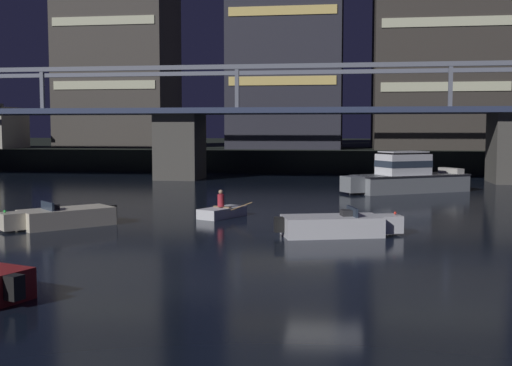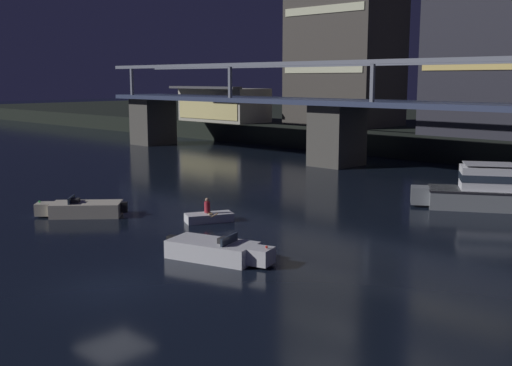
% 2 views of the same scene
% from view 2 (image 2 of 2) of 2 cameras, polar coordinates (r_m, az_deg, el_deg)
% --- Properties ---
extents(ground_plane, '(400.00, 400.00, 0.00)m').
position_cam_2_polar(ground_plane, '(24.50, -13.11, -9.29)').
color(ground_plane, black).
extents(river_bridge, '(88.15, 6.40, 9.38)m').
position_cam_2_polar(river_bridge, '(49.88, 20.40, 4.85)').
color(river_bridge, '#4C4944').
rests_on(river_bridge, ground).
extents(waterfront_pavilion, '(12.40, 7.40, 4.70)m').
position_cam_2_polar(waterfront_pavilion, '(83.79, -3.02, 7.25)').
color(waterfront_pavilion, '#B2AD9E').
rests_on(waterfront_pavilion, far_riverbank).
extents(cabin_cruiser_near_left, '(8.91, 6.43, 2.79)m').
position_cam_2_polar(cabin_cruiser_near_left, '(40.16, 20.97, -0.77)').
color(cabin_cruiser_near_left, gray).
rests_on(cabin_cruiser_near_left, ground).
extents(speedboat_mid_left, '(4.33, 4.45, 1.16)m').
position_cam_2_polar(speedboat_mid_left, '(36.99, -15.72, -2.33)').
color(speedboat_mid_left, beige).
rests_on(speedboat_mid_left, ground).
extents(speedboat_mid_right, '(5.17, 2.82, 1.16)m').
position_cam_2_polar(speedboat_mid_right, '(27.20, -3.65, -6.23)').
color(speedboat_mid_right, silver).
rests_on(speedboat_mid_right, ground).
extents(dinghy_with_paddler, '(2.70, 2.82, 1.36)m').
position_cam_2_polar(dinghy_with_paddler, '(34.33, -4.37, -3.14)').
color(dinghy_with_paddler, silver).
rests_on(dinghy_with_paddler, ground).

